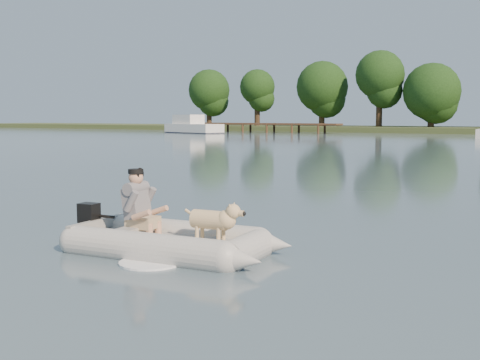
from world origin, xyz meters
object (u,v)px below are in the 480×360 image
Objects in this scene: cabin_cruiser at (194,124)px; man at (137,201)px; dock at (262,128)px; dog at (210,223)px; dinghy at (172,216)px.

man is at bearing -38.83° from cabin_cruiser.
man is 0.12× the size of cabin_cruiser.
dock is 7.82m from cabin_cruiser.
dog is at bearing -0.00° from man.
dock is 58.40m from man.
dinghy reaches higher than dog.
dinghy is (26.32, -52.43, -0.02)m from dock.
dog is 56.54m from cabin_cruiser.
cabin_cruiser is (-30.94, 46.63, 0.32)m from man.
dock is at bearing 112.71° from dinghy.
dock reaches higher than dog.
man is 1.17m from dog.
cabin_cruiser is (-31.54, 46.63, 0.48)m from dinghy.
man is 1.16× the size of dog.
man is at bearing 180.00° from dog.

